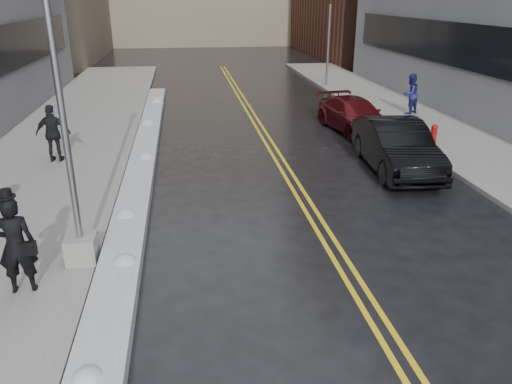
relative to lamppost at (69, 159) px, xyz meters
name	(u,v)px	position (x,y,z in m)	size (l,w,h in m)	color
ground	(240,305)	(3.30, -2.00, -2.53)	(160.00, 160.00, 0.00)	black
sidewalk_west	(53,160)	(-2.45, 8.00, -2.46)	(5.50, 50.00, 0.15)	gray
sidewalk_east	(456,143)	(13.30, 8.00, -2.46)	(4.00, 50.00, 0.15)	gray
lane_line_left	(271,152)	(5.65, 8.00, -2.53)	(0.12, 50.00, 0.01)	gold
lane_line_right	(278,152)	(5.95, 8.00, -2.53)	(0.12, 50.00, 0.01)	gold
snow_ridge	(141,171)	(0.85, 6.00, -2.36)	(0.90, 30.00, 0.34)	silver
lamppost	(69,159)	(0.00, 0.00, 0.00)	(0.65, 0.65, 7.62)	gray
fire_hydrant	(434,132)	(12.30, 8.00, -1.98)	(0.26, 0.26, 0.73)	maroon
traffic_signal	(329,33)	(11.80, 22.00, 0.87)	(0.16, 0.20, 6.00)	gray
pedestrian_fedora	(16,245)	(-0.97, -1.06, -1.38)	(0.73, 0.48, 2.01)	black
pedestrian_d	(53,133)	(-2.18, 7.60, -1.37)	(1.19, 0.49, 2.02)	black
pedestrian_east	(410,94)	(13.51, 13.07, -1.41)	(0.95, 0.74, 1.95)	navy
car_black	(396,146)	(9.54, 5.33, -1.67)	(1.82, 5.21, 1.72)	black
car_maroon	(354,115)	(9.87, 10.70, -1.82)	(2.00, 4.93, 1.43)	#470B0F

